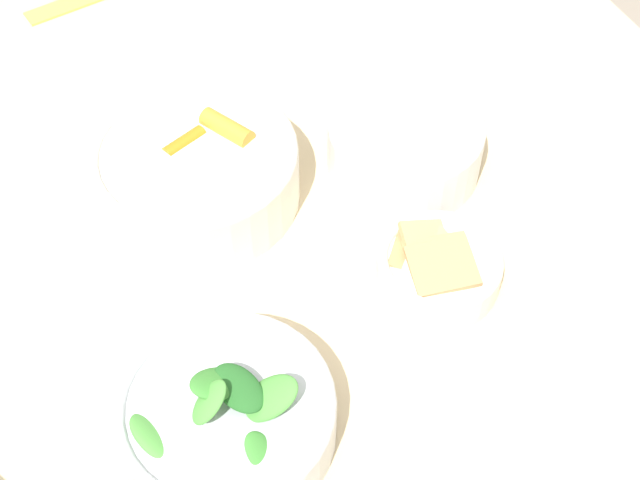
% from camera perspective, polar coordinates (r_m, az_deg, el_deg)
% --- Properties ---
extents(dining_table, '(1.02, 1.07, 0.73)m').
position_cam_1_polar(dining_table, '(0.95, -2.37, -3.53)').
color(dining_table, beige).
rests_on(dining_table, ground_plane).
extents(bowl_carrots, '(0.20, 0.20, 0.08)m').
position_cam_1_polar(bowl_carrots, '(0.87, -7.89, 4.43)').
color(bowl_carrots, silver).
rests_on(bowl_carrots, dining_table).
extents(bowl_greens, '(0.17, 0.17, 0.08)m').
position_cam_1_polar(bowl_greens, '(0.72, -5.99, -11.10)').
color(bowl_greens, silver).
rests_on(bowl_greens, dining_table).
extents(bowl_beans_hotdog, '(0.16, 0.16, 0.06)m').
position_cam_1_polar(bowl_beans_hotdog, '(0.90, 5.43, 5.94)').
color(bowl_beans_hotdog, silver).
rests_on(bowl_beans_hotdog, dining_table).
extents(bowl_cookies, '(0.11, 0.11, 0.05)m').
position_cam_1_polar(bowl_cookies, '(0.82, 7.58, -1.71)').
color(bowl_cookies, silver).
rests_on(bowl_cookies, dining_table).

